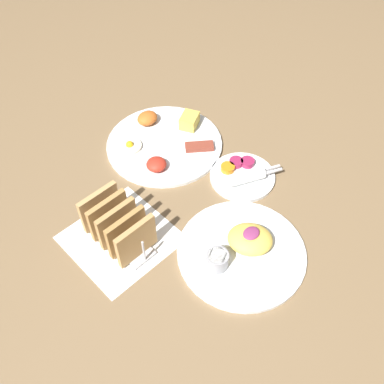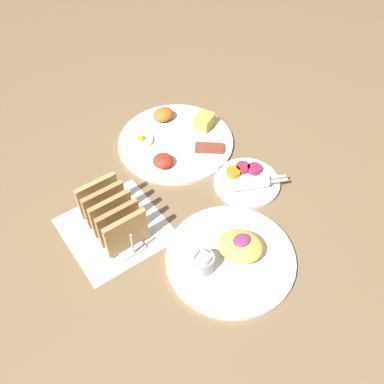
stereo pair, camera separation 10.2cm
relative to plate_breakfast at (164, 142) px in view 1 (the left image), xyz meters
name	(u,v)px [view 1 (the left image)]	position (x,y,z in m)	size (l,w,h in m)	color
ground_plane	(199,204)	(-0.08, -0.22, -0.01)	(3.00, 3.00, 0.00)	brown
napkin_flat	(121,238)	(-0.28, -0.16, -0.01)	(0.22, 0.22, 0.00)	white
plate_breakfast	(164,142)	(0.00, 0.00, 0.00)	(0.32, 0.32, 0.05)	white
plate_condiments	(243,175)	(0.06, -0.23, 0.00)	(0.17, 0.17, 0.04)	white
plate_foreground	(242,249)	(-0.11, -0.38, 0.00)	(0.28, 0.28, 0.06)	white
toast_rack	(118,225)	(-0.28, -0.16, 0.04)	(0.10, 0.18, 0.10)	#B7B7BC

